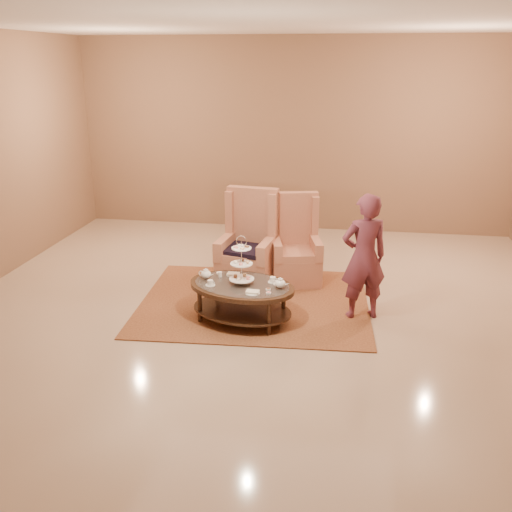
% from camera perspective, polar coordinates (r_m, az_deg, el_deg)
% --- Properties ---
extents(ground, '(8.00, 8.00, 0.00)m').
position_cam_1_polar(ground, '(7.35, 0.39, -5.74)').
color(ground, tan).
rests_on(ground, ground).
extents(ceiling, '(8.00, 8.00, 0.02)m').
position_cam_1_polar(ceiling, '(7.35, 0.39, -5.74)').
color(ceiling, silver).
rests_on(ceiling, ground).
extents(wall_back, '(8.00, 0.04, 3.50)m').
position_cam_1_polar(wall_back, '(10.72, 3.75, 11.91)').
color(wall_back, '#836047').
rests_on(wall_back, ground).
extents(rug, '(3.13, 2.66, 0.02)m').
position_cam_1_polar(rug, '(7.66, -0.15, -4.60)').
color(rug, '#925E34').
rests_on(rug, ground).
extents(tea_table, '(1.51, 1.21, 1.11)m').
position_cam_1_polar(tea_table, '(6.98, -1.43, -3.50)').
color(tea_table, black).
rests_on(tea_table, ground).
extents(armchair_left, '(0.83, 0.85, 1.37)m').
position_cam_1_polar(armchair_left, '(8.13, -0.74, 0.30)').
color(armchair_left, '#BC7558').
rests_on(armchair_left, ground).
extents(armchair_right, '(0.82, 0.84, 1.27)m').
position_cam_1_polar(armchair_right, '(8.30, 3.90, 0.37)').
color(armchair_right, '#BC7558').
rests_on(armchair_right, ground).
extents(person, '(0.68, 0.56, 1.59)m').
position_cam_1_polar(person, '(7.08, 10.74, -0.12)').
color(person, '#602938').
rests_on(person, ground).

